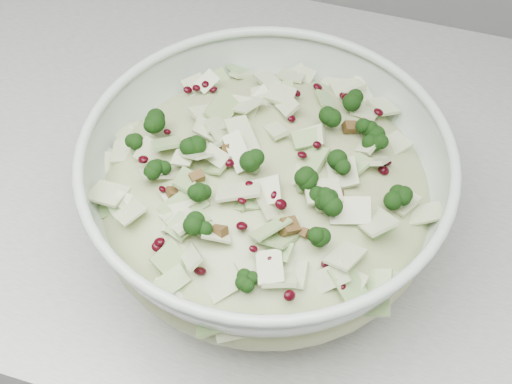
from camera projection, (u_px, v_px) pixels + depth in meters
The scene contains 3 objects.
counter at pixel (242, 337), 1.12m from camera, with size 3.60×0.60×0.90m, color silver.
mixing_bowl at pixel (266, 195), 0.64m from camera, with size 0.38×0.38×0.13m.
salad at pixel (266, 180), 0.62m from camera, with size 0.41×0.41×0.13m.
Camera 1 is at (0.17, 1.23, 1.48)m, focal length 50.00 mm.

